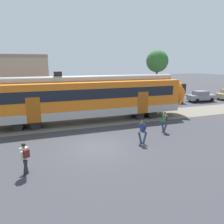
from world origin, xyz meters
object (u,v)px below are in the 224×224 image
Objects in this scene: parked_car_white at (170,98)px; pedestrian_green at (165,120)px; pedestrian_navy at (143,130)px; parked_car_grey at (201,96)px; pedestrian_white at (25,156)px.

pedestrian_green is at bearing -126.66° from parked_car_white.
pedestrian_navy and pedestrian_green have the same top height.
parked_car_white and parked_car_grey have the same top height.
pedestrian_navy is 16.22m from parked_car_white.
parked_car_grey is at bearing 37.18° from pedestrian_navy.
parked_car_white is 0.99× the size of parked_car_grey.
parked_car_grey is at bearing -2.32° from parked_car_white.
pedestrian_white reaches higher than parked_car_grey.
pedestrian_navy is 1.00× the size of pedestrian_green.
pedestrian_navy is at bearing -142.82° from parked_car_grey.
pedestrian_navy is (7.50, 1.81, -0.03)m from pedestrian_white.
pedestrian_navy is at bearing -149.05° from pedestrian_green.
parked_car_grey is at bearing 30.63° from pedestrian_white.
pedestrian_white is 22.97m from parked_car_white.
pedestrian_white is 11.02m from pedestrian_green.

